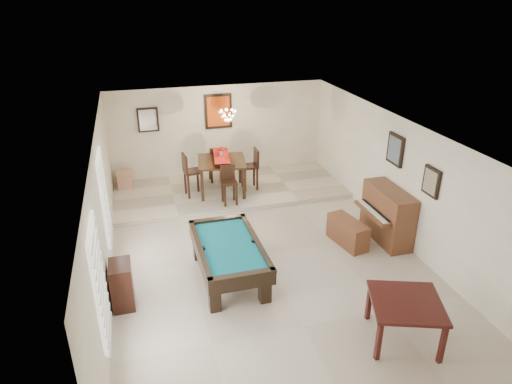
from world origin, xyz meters
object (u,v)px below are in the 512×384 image
dining_chair_south (229,185)px  corner_bench (124,179)px  square_table (404,320)px  dining_chair_north (216,164)px  apothecary_chest (122,285)px  pool_table (229,262)px  chandelier (228,112)px  dining_table (222,174)px  upright_piano (382,215)px  flower_vase (221,151)px  dining_chair_east (250,169)px  dining_chair_west (193,175)px  piano_bench (348,232)px

dining_chair_south → corner_bench: bearing=144.3°
square_table → dining_chair_north: bearing=103.4°
apothecary_chest → corner_bench: apothecary_chest is taller
pool_table → chandelier: size_ratio=3.54×
dining_table → upright_piano: bearing=-48.2°
upright_piano → corner_bench: (-5.27, 4.15, -0.25)m
corner_bench → flower_vase: bearing=-22.3°
upright_piano → dining_chair_east: dining_chair_east is taller
square_table → upright_piano: size_ratio=0.74×
upright_piano → dining_chair_north: bearing=125.8°
dining_chair_south → dining_chair_north: dining_chair_north is taller
dining_chair_south → corner_bench: (-2.48, 1.76, -0.27)m
square_table → chandelier: 6.54m
apothecary_chest → flower_vase: size_ratio=3.43×
chandelier → dining_chair_north: bearing=110.4°
dining_table → dining_chair_east: bearing=0.1°
dining_chair_north → chandelier: (0.24, -0.64, 1.58)m
dining_table → dining_chair_east: 0.74m
dining_chair_west → chandelier: chandelier is taller
corner_bench → chandelier: 3.38m
square_table → corner_bench: bearing=120.1°
square_table → corner_bench: size_ratio=2.15×
apothecary_chest → chandelier: bearing=55.8°
flower_vase → dining_chair_north: bearing=90.8°
dining_table → dining_chair_east: dining_chair_east is taller
corner_bench → piano_bench: bearing=-42.4°
pool_table → dining_chair_east: bearing=69.2°
pool_table → corner_bench: bearing=111.0°
piano_bench → flower_vase: (-2.06, 3.12, 0.95)m
piano_bench → upright_piano: bearing=-2.0°
dining_chair_south → flower_vase: bearing=91.7°
pool_table → flower_vase: 3.83m
flower_vase → corner_bench: bearing=157.7°
dining_chair_west → corner_bench: 2.02m
dining_chair_north → corner_bench: (-2.45, 0.24, -0.28)m
upright_piano → apothecary_chest: bearing=-171.3°
pool_table → upright_piano: bearing=8.3°
pool_table → dining_chair_west: (-0.12, 3.65, 0.33)m
dining_chair_north → corner_bench: 2.47m
flower_vase → apothecary_chest: bearing=-122.8°
square_table → piano_bench: 2.91m
dining_chair_west → piano_bench: bearing=-144.8°
dining_table → pool_table: bearing=-99.7°
apothecary_chest → dining_chair_south: bearing=51.2°
dining_chair_east → flower_vase: bearing=-89.7°
piano_bench → corner_bench: bearing=137.6°
square_table → upright_piano: bearing=66.8°
apothecary_chest → dining_table: bearing=57.2°
square_table → dining_chair_west: 6.43m
dining_chair_north → dining_chair_east: dining_chair_east is taller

